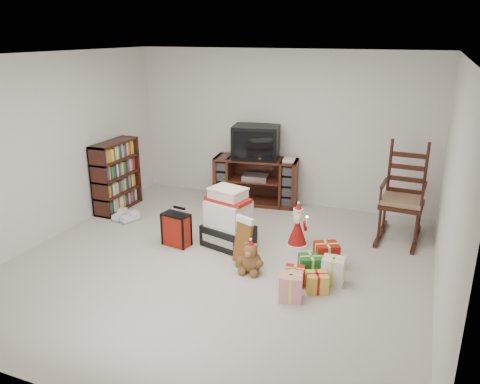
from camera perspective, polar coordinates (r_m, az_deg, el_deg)
name	(u,v)px	position (r m, az deg, el deg)	size (l,w,h in m)	color
room	(217,167)	(5.45, -2.76, 3.06)	(5.01, 5.01, 2.51)	#B9B3AA
tv_stand	(256,181)	(7.79, 1.96, 1.39)	(1.42, 0.67, 0.78)	#431C13
bookshelf	(116,177)	(7.76, -14.83, 1.79)	(0.30, 0.91, 1.11)	#33140E
rocking_chair	(402,205)	(6.83, 19.11, -1.48)	(0.61, 0.96, 1.40)	#33140E
gift_pile	(228,221)	(6.23, -1.44, -3.60)	(0.73, 0.60, 0.80)	black
red_suitcase	(176,230)	(6.34, -7.76, -4.56)	(0.37, 0.23, 0.53)	#9C2111
stocking	(243,242)	(5.71, 0.37, -6.09)	(0.30, 0.13, 0.65)	#0D7620
teddy_bear	(251,259)	(5.64, 1.36, -8.20)	(0.26, 0.23, 0.38)	brown
santa_figurine	(297,230)	(6.31, 7.02, -4.57)	(0.30, 0.29, 0.62)	maroon
mrs_claus_figurine	(226,216)	(6.68, -1.69, -2.90)	(0.33, 0.31, 0.67)	maroon
sneaker_pair	(125,217)	(7.38, -13.82, -2.99)	(0.38, 0.33, 0.11)	silver
gift_cluster	(312,273)	(5.50, 8.78, -9.68)	(0.74, 1.03, 0.25)	#A81813
crt_television	(256,142)	(7.62, 1.95, 6.11)	(0.81, 0.65, 0.54)	black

